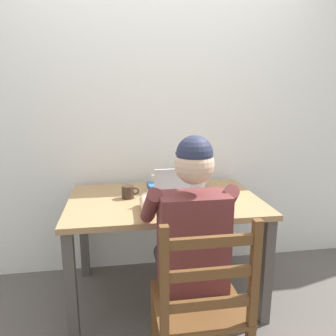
% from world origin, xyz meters
% --- Properties ---
extents(ground_plane, '(8.00, 8.00, 0.00)m').
position_xyz_m(ground_plane, '(0.00, 0.00, 0.00)').
color(ground_plane, '#56514C').
extents(back_wall, '(6.00, 0.04, 2.60)m').
position_xyz_m(back_wall, '(0.00, 0.50, 1.30)').
color(back_wall, silver).
rests_on(back_wall, ground).
extents(desk, '(1.27, 0.84, 0.74)m').
position_xyz_m(desk, '(0.00, 0.00, 0.64)').
color(desk, '#9E7A51').
rests_on(desk, ground).
extents(seated_person, '(0.50, 0.60, 1.24)m').
position_xyz_m(seated_person, '(0.06, -0.49, 0.68)').
color(seated_person, brown).
rests_on(seated_person, ground).
extents(wooden_chair, '(0.42, 0.42, 0.93)m').
position_xyz_m(wooden_chair, '(0.06, -0.77, 0.46)').
color(wooden_chair, brown).
rests_on(wooden_chair, ground).
extents(laptop, '(0.33, 0.28, 0.23)m').
position_xyz_m(laptop, '(0.09, -0.19, 0.79)').
color(laptop, '#ADAFB2').
rests_on(laptop, desk).
extents(computer_mouse, '(0.06, 0.10, 0.03)m').
position_xyz_m(computer_mouse, '(0.35, -0.27, 0.76)').
color(computer_mouse, '#ADAFB2').
rests_on(computer_mouse, desk).
extents(coffee_mug_white, '(0.11, 0.07, 0.09)m').
position_xyz_m(coffee_mug_white, '(-0.02, 0.28, 0.79)').
color(coffee_mug_white, silver).
rests_on(coffee_mug_white, desk).
extents(coffee_mug_dark, '(0.12, 0.08, 0.09)m').
position_xyz_m(coffee_mug_dark, '(-0.24, 0.04, 0.78)').
color(coffee_mug_dark, '#38281E').
rests_on(coffee_mug_dark, desk).
extents(book_stack_main, '(0.19, 0.16, 0.08)m').
position_xyz_m(book_stack_main, '(0.24, 0.20, 0.78)').
color(book_stack_main, '#2D5B9E').
rests_on(book_stack_main, desk).
extents(book_stack_side, '(0.21, 0.15, 0.08)m').
position_xyz_m(book_stack_side, '(-0.01, 0.09, 0.78)').
color(book_stack_side, gold).
rests_on(book_stack_side, desk).
extents(paper_pile_near_laptop, '(0.26, 0.20, 0.01)m').
position_xyz_m(paper_pile_near_laptop, '(0.08, -0.10, 0.75)').
color(paper_pile_near_laptop, white).
rests_on(paper_pile_near_laptop, desk).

